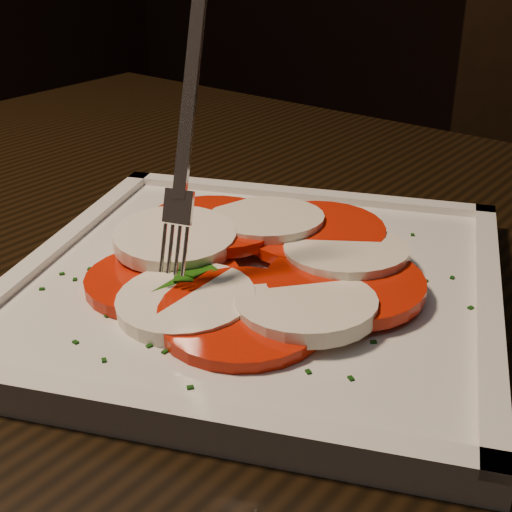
% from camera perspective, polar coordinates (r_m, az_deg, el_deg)
% --- Properties ---
extents(table, '(1.24, 0.86, 0.75)m').
position_cam_1_polar(table, '(0.56, 2.99, -10.17)').
color(table, black).
rests_on(table, ground).
extents(plate, '(0.40, 0.40, 0.01)m').
position_cam_1_polar(plate, '(0.48, 0.00, -2.44)').
color(plate, white).
rests_on(plate, table).
extents(caprese_salad, '(0.24, 0.25, 0.03)m').
position_cam_1_polar(caprese_salad, '(0.47, -0.02, -0.57)').
color(caprese_salad, red).
rests_on(caprese_salad, plate).
extents(fork, '(0.04, 0.06, 0.16)m').
position_cam_1_polar(fork, '(0.43, -5.21, 9.90)').
color(fork, white).
rests_on(fork, caprese_salad).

